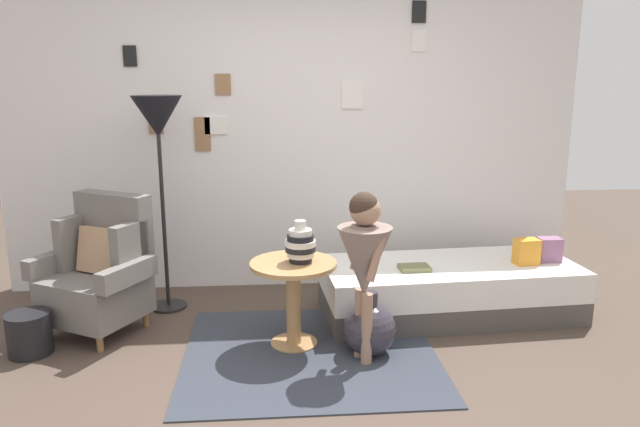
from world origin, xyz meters
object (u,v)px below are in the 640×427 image
armchair (101,271)px  floor_lamp (158,127)px  side_table (293,286)px  demijohn_near (370,329)px  vase_striped (300,245)px  person_child (364,256)px  book_on_daybed (414,268)px  magazine_basket (29,334)px  daybed (449,289)px

armchair → floor_lamp: 1.12m
side_table → demijohn_near: bearing=-20.1°
vase_striped → person_child: 0.47m
book_on_daybed → magazine_basket: (-2.62, -0.33, -0.28)m
daybed → vase_striped: bearing=-158.8°
person_child → demijohn_near: bearing=57.8°
armchair → demijohn_near: size_ratio=2.25×
side_table → magazine_basket: side_table is taller
vase_striped → magazine_basket: bearing=180.0°
armchair → book_on_daybed: bearing=-1.0°
armchair → magazine_basket: (-0.38, -0.37, -0.30)m
daybed → vase_striped: 1.34m
demijohn_near → magazine_basket: (-2.22, 0.18, -0.04)m
armchair → magazine_basket: 0.61m
vase_striped → person_child: bearing=-35.2°
armchair → daybed: bearing=1.8°
vase_striped → magazine_basket: 1.86m
side_table → demijohn_near: size_ratio=1.36×
book_on_daybed → demijohn_near: size_ratio=0.51×
side_table → person_child: 0.58m
vase_striped → floor_lamp: size_ratio=0.17×
daybed → demijohn_near: 0.95m
armchair → book_on_daybed: (2.25, -0.04, -0.02)m
person_child → magazine_basket: size_ratio=3.94×
armchair → demijohn_near: armchair is taller
vase_striped → daybed: bearing=21.2°
armchair → person_child: bearing=-19.8°
vase_striped → book_on_daybed: size_ratio=1.27×
magazine_basket → vase_striped: bearing=-0.0°
side_table → magazine_basket: 1.75m
armchair → magazine_basket: bearing=-136.0°
book_on_daybed → daybed: bearing=21.5°
floor_lamp → side_table: bearing=-37.9°
daybed → side_table: (-1.20, -0.45, 0.22)m
vase_striped → demijohn_near: size_ratio=0.65×
book_on_daybed → magazine_basket: book_on_daybed is taller
armchair → vase_striped: bearing=-14.8°
person_child → demijohn_near: (0.06, 0.09, -0.53)m
magazine_basket → armchair: bearing=44.0°
armchair → book_on_daybed: armchair is taller
side_table → floor_lamp: 1.58m
floor_lamp → magazine_basket: bearing=-135.8°
side_table → floor_lamp: bearing=142.1°
demijohn_near → daybed: bearing=41.5°
person_child → book_on_daybed: bearing=52.2°
daybed → side_table: bearing=-159.4°
floor_lamp → magazine_basket: 1.67m
vase_striped → demijohn_near: (0.44, -0.18, -0.53)m
armchair → magazine_basket: armchair is taller
armchair → vase_striped: armchair is taller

